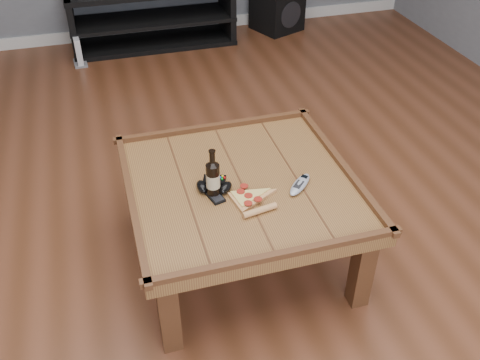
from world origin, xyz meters
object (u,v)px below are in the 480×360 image
object	(u,v)px
media_console	(152,17)
game_console	(78,52)
coffee_table	(241,193)
remote_control	(300,184)
smartphone	(215,196)
subwoofer	(277,9)
beer_bottle	(213,178)
game_controller	(214,185)
pizza_slice	(250,199)

from	to	relation	value
media_console	game_console	distance (m)	0.71
coffee_table	remote_control	size ratio (longest dim) A/B	6.24
coffee_table	smartphone	xyz separation A→B (m)	(-0.14, -0.07, 0.07)
coffee_table	game_console	xyz separation A→B (m)	(-0.66, 2.51, -0.29)
smartphone	subwoofer	world-z (taller)	smartphone
beer_bottle	remote_control	distance (m)	0.39
media_console	remote_control	bearing A→B (deg)	-85.18
game_controller	game_console	size ratio (longest dim) A/B	0.72
coffee_table	remote_control	xyz separation A→B (m)	(0.24, -0.10, 0.07)
coffee_table	pizza_slice	size ratio (longest dim) A/B	3.44
smartphone	remote_control	world-z (taller)	remote_control
pizza_slice	smartphone	distance (m)	0.15
game_console	remote_control	bearing A→B (deg)	-74.77
beer_bottle	game_controller	size ratio (longest dim) A/B	1.39
smartphone	remote_control	size ratio (longest dim) A/B	0.66
media_console	pizza_slice	distance (m)	2.89
coffee_table	media_console	xyz separation A→B (m)	(0.00, 2.75, -0.15)
coffee_table	remote_control	bearing A→B (deg)	-22.45
media_console	smartphone	size ratio (longest dim) A/B	12.91
coffee_table	pizza_slice	distance (m)	0.15
media_console	game_controller	xyz separation A→B (m)	(-0.13, -2.76, 0.23)
beer_bottle	game_console	size ratio (longest dim) A/B	0.99
media_console	game_controller	distance (m)	2.77
beer_bottle	pizza_slice	xyz separation A→B (m)	(0.14, -0.09, -0.08)
game_controller	subwoofer	xyz separation A→B (m)	(1.29, 2.81, -0.29)
remote_control	subwoofer	world-z (taller)	remote_control
smartphone	subwoofer	bearing A→B (deg)	50.56
beer_bottle	smartphone	xyz separation A→B (m)	(0.00, -0.02, -0.09)
pizza_slice	smartphone	xyz separation A→B (m)	(-0.14, 0.06, -0.00)
coffee_table	beer_bottle	world-z (taller)	beer_bottle
media_console	smartphone	xyz separation A→B (m)	(-0.14, -2.82, 0.21)
pizza_slice	subwoofer	distance (m)	3.17
pizza_slice	remote_control	distance (m)	0.24
coffee_table	subwoofer	xyz separation A→B (m)	(1.16, 2.80, -0.20)
coffee_table	smartphone	world-z (taller)	coffee_table
media_console	pizza_slice	world-z (taller)	media_console
game_controller	remote_control	bearing A→B (deg)	6.39
beer_bottle	game_controller	world-z (taller)	beer_bottle
media_console	smartphone	bearing A→B (deg)	-92.78
pizza_slice	remote_control	world-z (taller)	pizza_slice
subwoofer	game_console	distance (m)	1.84
remote_control	game_console	size ratio (longest dim) A/B	0.72
beer_bottle	smartphone	distance (m)	0.09
beer_bottle	remote_control	xyz separation A→B (m)	(0.38, -0.05, -0.08)
game_controller	game_console	distance (m)	2.60
remote_control	coffee_table	bearing A→B (deg)	-157.83
coffee_table	smartphone	size ratio (longest dim) A/B	9.50
media_console	remote_control	distance (m)	2.87
coffee_table	smartphone	bearing A→B (deg)	-152.88
game_controller	smartphone	size ratio (longest dim) A/B	1.52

